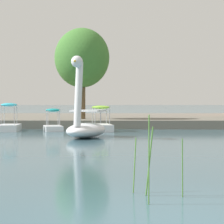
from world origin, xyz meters
The scene contains 8 objects.
ground_plane centered at (0.00, 0.00, 0.00)m, with size 498.81×498.81×0.00m, color #385966.
shore_bank_far centered at (0.00, 30.03, 0.27)m, with size 155.36×18.22×0.54m, color #6B665B.
swan_boat centered at (-2.37, 14.61, 0.63)m, with size 2.43×3.56×3.76m.
pedal_boat_lime centered at (-1.82, 19.27, 0.45)m, with size 1.56×2.41×1.48m.
pedal_boat_teal centered at (-4.61, 19.49, 0.40)m, with size 1.42×2.04×1.31m.
pedal_boat_cyan centered at (-7.13, 19.27, 0.46)m, with size 1.30×2.19×1.62m.
tree_broadleaf_behind_dock centered at (-3.26, 23.65, 4.63)m, with size 5.20×5.16×6.12m.
reed_clump_foreground centered at (0.90, 1.34, 0.61)m, with size 2.96×1.09×1.48m.
Camera 1 is at (-0.84, -6.34, 1.68)m, focal length 71.39 mm.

